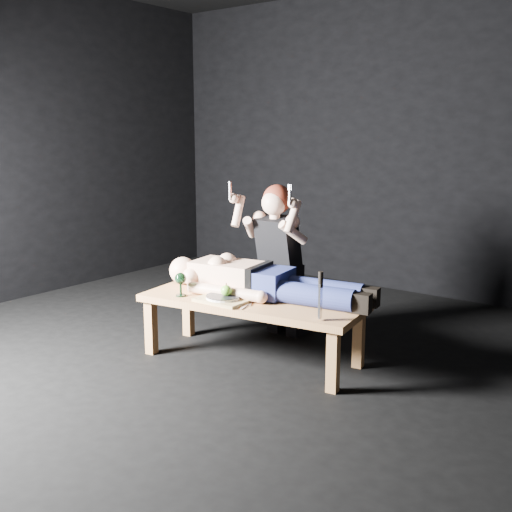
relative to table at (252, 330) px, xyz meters
The scene contains 13 objects.
ground 0.39m from the table, behind, with size 5.00×5.00×0.00m, color black.
back_wall 2.82m from the table, 97.27° to the left, with size 5.00×5.00×0.00m, color black.
table is the anchor object (origin of this frame).
lying_man 0.38m from the table, 76.76° to the left, with size 1.59×0.49×0.27m, color #D5A589, non-canonical shape.
kneeling_woman 0.72m from the table, 103.06° to the left, with size 0.66×0.74×1.25m, color black, non-canonical shape.
serving_tray 0.31m from the table, 126.06° to the right, with size 0.36×0.26×0.02m, color tan.
plate 0.33m from the table, 126.06° to the right, with size 0.24×0.24×0.02m, color white.
apple 0.36m from the table, 122.93° to the right, with size 0.08×0.08×0.08m, color green.
goblet 0.60m from the table, 151.82° to the right, with size 0.08×0.08×0.17m, color black, non-canonical shape.
fork_flat 0.43m from the table, 145.66° to the right, with size 0.01×0.17×0.01m, color #B2B2B7.
knife_flat 0.30m from the table, 64.49° to the right, with size 0.01×0.17×0.01m, color #B2B2B7.
spoon_flat 0.25m from the table, 54.60° to the right, with size 0.01×0.17×0.01m, color #B2B2B7.
carving_knife 0.75m from the table, 11.78° to the right, with size 0.04×0.04×0.31m, color #B2B2B7, non-canonical shape.
Camera 1 is at (2.84, -3.27, 1.60)m, focal length 43.00 mm.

